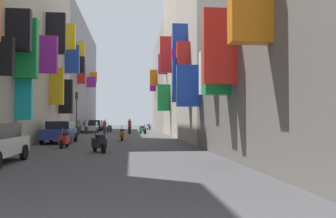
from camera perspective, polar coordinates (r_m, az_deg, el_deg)
The scene contains 21 objects.
ground_plane at distance 32.90m, azimuth -8.09°, elevation -4.48°, with size 140.00×140.00×0.00m, color #424244.
building_left_mid_c at distance 33.13m, azimuth -22.56°, elevation 14.68°, with size 7.38×10.95×21.79m.
building_left_far at distance 50.55m, azimuth -16.52°, elevation 4.91°, with size 7.25×26.90×14.74m.
building_right_mid_a at distance 26.40m, azimuth 9.28°, elevation 11.18°, with size 7.14×9.28×14.98m.
building_right_mid_b at distance 37.14m, azimuth 4.84°, elevation 12.37°, with size 7.35×11.83×21.30m.
building_right_mid_c at distance 52.78m, azimuth 1.40°, elevation 3.97°, with size 7.06×21.56×13.66m.
parked_car_silver at distance 43.55m, azimuth -12.53°, elevation -2.85°, with size 1.84×3.96×1.32m.
parked_car_grey at distance 55.65m, azimuth -11.45°, elevation -2.56°, with size 2.00×4.19×1.45m.
parked_car_black at distance 49.98m, azimuth -11.81°, elevation -2.61°, with size 1.91×4.03×1.51m.
parked_car_blue at distance 24.98m, azimuth -17.19°, elevation -3.53°, with size 1.90×4.06×1.47m.
scooter_red at distance 20.57m, azimuth -16.52°, elevation -4.80°, with size 0.49×1.85×1.13m.
scooter_black at distance 17.28m, azimuth -11.17°, elevation -5.43°, with size 0.82×1.74×1.13m.
scooter_silver at distance 54.32m, azimuth -3.18°, elevation -2.92°, with size 0.65×1.85×1.13m.
scooter_green at distance 39.01m, azimuth -4.15°, elevation -3.38°, with size 0.78×1.75×1.13m.
scooter_orange at distance 26.86m, azimuth -7.48°, elevation -4.12°, with size 0.45×1.92×1.13m.
scooter_blue at distance 44.97m, azimuth -9.54°, elevation -3.14°, with size 0.76×1.70×1.13m.
pedestrian_crossing at distance 39.68m, azimuth -13.20°, elevation -2.82°, with size 0.54×0.54×1.62m.
pedestrian_near_left at distance 38.69m, azimuth -10.27°, elevation -2.89°, with size 0.40×0.40×1.59m.
pedestrian_near_right at distance 37.34m, azimuth -14.47°, elevation -2.79°, with size 0.52×0.52×1.73m.
pedestrian_mid_street at distance 38.79m, azimuth -6.26°, elevation -2.82°, with size 0.42×0.42×1.69m.
traffic_light_near_corner at distance 38.65m, azimuth -14.67°, elevation 0.51°, with size 0.26×0.34×4.52m.
Camera 1 is at (1.12, -2.85, 1.59)m, focal length 37.42 mm.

